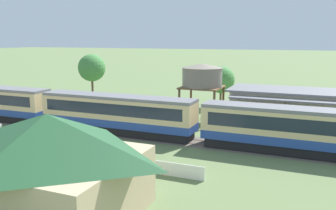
% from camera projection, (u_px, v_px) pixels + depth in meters
% --- Properties ---
extents(ground_plane, '(600.00, 600.00, 0.00)m').
position_uv_depth(ground_plane, '(175.00, 138.00, 36.14)').
color(ground_plane, '#607547').
extents(passenger_train, '(54.58, 2.95, 4.11)m').
position_uv_depth(passenger_train, '(119.00, 113.00, 37.63)').
color(passenger_train, '#234293').
rests_on(passenger_train, ground_plane).
extents(railway_track, '(113.99, 3.60, 0.04)m').
position_uv_depth(railway_track, '(83.00, 129.00, 39.84)').
color(railway_track, '#665B51').
rests_on(railway_track, ground_plane).
extents(station_building, '(13.08, 7.93, 4.41)m').
position_uv_depth(station_building, '(288.00, 109.00, 40.00)').
color(station_building, '#BCB293').
rests_on(station_building, ground_plane).
extents(water_tower, '(5.02, 5.02, 7.07)m').
position_uv_depth(water_tower, '(202.00, 76.00, 42.60)').
color(water_tower, brown).
rests_on(water_tower, ground_plane).
extents(cottage_dark_green_roof, '(10.41, 8.44, 5.91)m').
position_uv_depth(cottage_dark_green_roof, '(49.00, 163.00, 20.12)').
color(cottage_dark_green_roof, tan).
rests_on(cottage_dark_green_roof, ground_plane).
extents(yard_tree_0, '(3.96, 3.96, 6.07)m').
position_uv_depth(yard_tree_0, '(221.00, 80.00, 51.87)').
color(yard_tree_0, brown).
rests_on(yard_tree_0, ground_plane).
extents(yard_tree_2, '(4.40, 4.40, 7.57)m').
position_uv_depth(yard_tree_2, '(92.00, 68.00, 57.14)').
color(yard_tree_2, brown).
rests_on(yard_tree_2, ground_plane).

